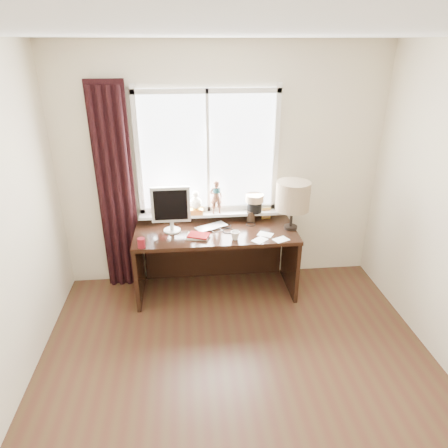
{
  "coord_description": "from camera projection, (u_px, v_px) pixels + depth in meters",
  "views": [
    {
      "loc": [
        -0.39,
        -2.15,
        2.56
      ],
      "look_at": [
        -0.05,
        1.25,
        1.0
      ],
      "focal_mm": 32.0,
      "sensor_mm": 36.0,
      "label": 1
    }
  ],
  "objects": [
    {
      "name": "floor",
      "position": [
        247.0,
        410.0,
        3.05
      ],
      "size": [
        3.5,
        4.0,
        0.0
      ],
      "primitive_type": "cube",
      "color": "#46301B",
      "rests_on": "ground"
    },
    {
      "name": "ceiling",
      "position": [
        259.0,
        34.0,
        1.97
      ],
      "size": [
        3.5,
        4.0,
        0.0
      ],
      "primitive_type": "cube",
      "color": "white",
      "rests_on": "wall_back"
    },
    {
      "name": "wall_back",
      "position": [
        222.0,
        170.0,
        4.32
      ],
      "size": [
        3.5,
        0.0,
        2.6
      ],
      "primitive_type": "cube",
      "rotation": [
        1.57,
        0.0,
        0.0
      ],
      "color": "beige",
      "rests_on": "ground"
    },
    {
      "name": "laptop",
      "position": [
        211.0,
        227.0,
        4.25
      ],
      "size": [
        0.4,
        0.35,
        0.03
      ],
      "primitive_type": "imported",
      "rotation": [
        0.0,
        0.0,
        0.47
      ],
      "color": "silver",
      "rests_on": "desk"
    },
    {
      "name": "mug",
      "position": [
        235.0,
        235.0,
        4.01
      ],
      "size": [
        0.12,
        0.12,
        0.09
      ],
      "primitive_type": "imported",
      "rotation": [
        0.0,
        0.0,
        0.43
      ],
      "color": "white",
      "rests_on": "desk"
    },
    {
      "name": "red_cup",
      "position": [
        141.0,
        243.0,
        3.84
      ],
      "size": [
        0.07,
        0.07,
        0.1
      ],
      "primitive_type": "cylinder",
      "color": "maroon",
      "rests_on": "desk"
    },
    {
      "name": "window",
      "position": [
        209.0,
        171.0,
        4.25
      ],
      "size": [
        1.52,
        0.23,
        1.4
      ],
      "color": "white",
      "rests_on": "ground"
    },
    {
      "name": "curtain",
      "position": [
        116.0,
        193.0,
        4.21
      ],
      "size": [
        0.38,
        0.09,
        2.25
      ],
      "color": "black",
      "rests_on": "floor"
    },
    {
      "name": "desk",
      "position": [
        215.0,
        247.0,
        4.39
      ],
      "size": [
        1.7,
        0.7,
        0.75
      ],
      "color": "black",
      "rests_on": "floor"
    },
    {
      "name": "monitor",
      "position": [
        171.0,
        207.0,
        4.09
      ],
      "size": [
        0.4,
        0.18,
        0.49
      ],
      "color": "beige",
      "rests_on": "desk"
    },
    {
      "name": "notebook_stack",
      "position": [
        198.0,
        236.0,
        4.06
      ],
      "size": [
        0.26,
        0.21,
        0.03
      ],
      "color": "beige",
      "rests_on": "desk"
    },
    {
      "name": "brush_holder",
      "position": [
        251.0,
        216.0,
        4.41
      ],
      "size": [
        0.09,
        0.09,
        0.25
      ],
      "color": "black",
      "rests_on": "desk"
    },
    {
      "name": "icon_frame",
      "position": [
        266.0,
        213.0,
        4.47
      ],
      "size": [
        0.1,
        0.03,
        0.13
      ],
      "color": "gold",
      "rests_on": "desk"
    },
    {
      "name": "table_lamp",
      "position": [
        293.0,
        197.0,
        4.11
      ],
      "size": [
        0.35,
        0.35,
        0.52
      ],
      "color": "black",
      "rests_on": "desk"
    },
    {
      "name": "loose_papers",
      "position": [
        269.0,
        238.0,
        4.05
      ],
      "size": [
        0.4,
        0.3,
        0.0
      ],
      "color": "white",
      "rests_on": "desk"
    },
    {
      "name": "desk_cables",
      "position": [
        235.0,
        228.0,
        4.27
      ],
      "size": [
        0.42,
        0.3,
        0.01
      ],
      "color": "black",
      "rests_on": "desk"
    }
  ]
}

